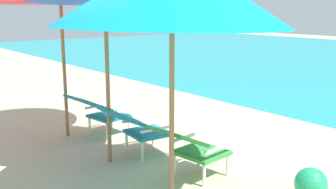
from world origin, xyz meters
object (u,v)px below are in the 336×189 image
lounge_chair_right (191,146)px  beach_ball (311,184)px  lounge_chair_center (136,126)px  lounge_chair_left (99,110)px

lounge_chair_right → beach_ball: 1.30m
lounge_chair_center → beach_ball: bearing=17.1°
lounge_chair_left → lounge_chair_right: (2.05, 0.00, 0.00)m
lounge_chair_left → lounge_chair_right: bearing=0.1°
lounge_chair_center → lounge_chair_right: same height
lounge_chair_center → lounge_chair_right: 1.03m
lounge_chair_left → lounge_chair_center: size_ratio=1.00×
lounge_chair_center → beach_ball: 2.25m
lounge_chair_left → beach_ball: size_ratio=2.81×
lounge_chair_center → lounge_chair_right: bearing=2.0°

